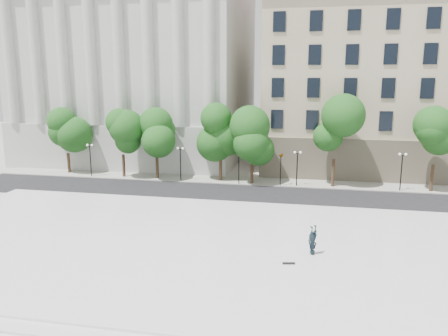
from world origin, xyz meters
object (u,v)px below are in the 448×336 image
Objects in this scene: traffic_light_east at (281,154)px; person_lying at (312,250)px; skateboard at (289,263)px; traffic_light_west at (239,152)px.

traffic_light_east is 2.15× the size of person_lying.
person_lying is at bearing -80.11° from traffic_light_east.
person_lying is at bearing 39.88° from skateboard.
traffic_light_east is at bearing 83.30° from skateboard.
traffic_light_west is 5.44× the size of skateboard.
skateboard is (2.01, -21.56, -3.20)m from traffic_light_east.
traffic_light_east is (4.65, -0.00, -0.05)m from traffic_light_west.
traffic_light_west is at bearing 68.63° from person_lying.
skateboard is (6.66, -21.56, -3.26)m from traffic_light_west.
person_lying is at bearing -67.71° from traffic_light_west.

